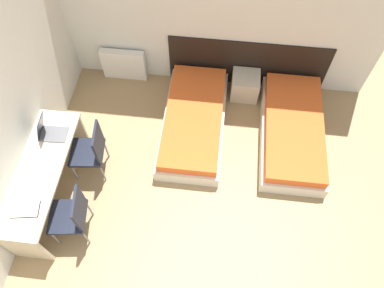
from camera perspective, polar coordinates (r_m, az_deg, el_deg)
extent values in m
cube|color=silver|center=(5.60, 2.09, 19.26)|extent=(5.26, 0.05, 2.70)
cube|color=silver|center=(4.96, -25.94, 5.43)|extent=(0.05, 4.69, 2.70)
cube|color=black|center=(6.18, 8.44, 11.96)|extent=(2.52, 0.03, 0.91)
cube|color=beige|center=(5.80, 0.27, 3.10)|extent=(0.92, 1.97, 0.23)
cube|color=#E05B23|center=(5.65, 0.27, 4.18)|extent=(0.84, 1.89, 0.15)
cube|color=beige|center=(5.90, 14.90, 1.63)|extent=(0.92, 1.97, 0.23)
cube|color=#E05B23|center=(5.75, 15.31, 2.65)|extent=(0.84, 1.89, 0.15)
cube|color=beige|center=(6.20, 8.08, 8.82)|extent=(0.44, 0.41, 0.42)
cube|color=silver|center=(6.44, -10.33, 11.83)|extent=(0.73, 0.12, 0.58)
cube|color=beige|center=(5.08, -22.22, -3.72)|extent=(0.56, 1.82, 0.04)
cube|color=beige|center=(5.14, -23.94, -14.43)|extent=(0.51, 0.04, 0.70)
cube|color=beige|center=(5.77, -18.36, 2.34)|extent=(0.51, 0.04, 0.70)
cube|color=black|center=(5.34, -15.71, -1.25)|extent=(0.50, 0.50, 0.05)
cube|color=black|center=(5.06, -14.12, 0.25)|extent=(0.07, 0.41, 0.48)
cylinder|color=slate|center=(5.51, -17.38, -4.22)|extent=(0.02, 0.02, 0.43)
cylinder|color=slate|center=(5.68, -16.75, -0.74)|extent=(0.02, 0.02, 0.43)
cylinder|color=slate|center=(5.40, -13.43, -4.32)|extent=(0.02, 0.02, 0.43)
cylinder|color=slate|center=(5.58, -12.93, -0.76)|extent=(0.02, 0.02, 0.43)
cube|color=black|center=(4.99, -18.42, -10.47)|extent=(0.51, 0.51, 0.05)
cube|color=black|center=(4.69, -16.84, -9.37)|extent=(0.09, 0.40, 0.48)
cylinder|color=slate|center=(5.21, -20.10, -13.34)|extent=(0.02, 0.02, 0.43)
cylinder|color=slate|center=(5.33, -19.44, -9.38)|extent=(0.02, 0.02, 0.43)
cylinder|color=slate|center=(5.09, -15.85, -13.55)|extent=(0.02, 0.02, 0.43)
cylinder|color=slate|center=(5.22, -15.34, -9.49)|extent=(0.02, 0.02, 0.43)
cube|color=slate|center=(5.27, -20.27, 1.42)|extent=(0.36, 0.27, 0.02)
cube|color=black|center=(5.18, -22.11, 2.53)|extent=(0.13, 0.25, 0.34)
cube|color=black|center=(4.87, -24.03, -9.10)|extent=(0.35, 0.26, 0.01)
cube|color=white|center=(4.87, -24.06, -9.06)|extent=(0.33, 0.24, 0.01)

